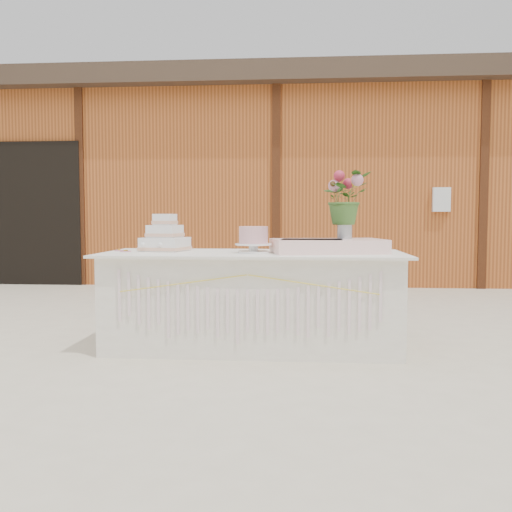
% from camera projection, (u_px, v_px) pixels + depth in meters
% --- Properties ---
extents(ground, '(80.00, 80.00, 0.00)m').
position_uv_depth(ground, '(253.00, 347.00, 4.61)').
color(ground, beige).
rests_on(ground, ground).
extents(barn, '(12.60, 4.60, 3.30)m').
position_uv_depth(barn, '(281.00, 183.00, 10.45)').
color(barn, '#B05A25').
rests_on(barn, ground).
extents(cake_table, '(2.40, 1.00, 0.77)m').
position_uv_depth(cake_table, '(253.00, 300.00, 4.57)').
color(cake_table, white).
rests_on(cake_table, ground).
extents(wedding_cake, '(0.40, 0.40, 0.31)m').
position_uv_depth(wedding_cake, '(165.00, 238.00, 4.72)').
color(wedding_cake, white).
rests_on(wedding_cake, cake_table).
extents(pink_cake_stand, '(0.29, 0.29, 0.21)m').
position_uv_depth(pink_cake_stand, '(253.00, 238.00, 4.47)').
color(pink_cake_stand, white).
rests_on(pink_cake_stand, cake_table).
extents(satin_runner, '(0.94, 0.66, 0.11)m').
position_uv_depth(satin_runner, '(328.00, 246.00, 4.48)').
color(satin_runner, '#FFCECD').
rests_on(satin_runner, cake_table).
extents(flower_vase, '(0.12, 0.12, 0.16)m').
position_uv_depth(flower_vase, '(345.00, 229.00, 4.52)').
color(flower_vase, silver).
rests_on(flower_vase, satin_runner).
extents(bouquet, '(0.50, 0.48, 0.42)m').
position_uv_depth(bouquet, '(345.00, 192.00, 4.50)').
color(bouquet, '#3C6528').
rests_on(bouquet, flower_vase).
extents(loose_flowers, '(0.22, 0.38, 0.02)m').
position_uv_depth(loose_flowers, '(129.00, 250.00, 4.75)').
color(loose_flowers, '#D07F95').
rests_on(loose_flowers, cake_table).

